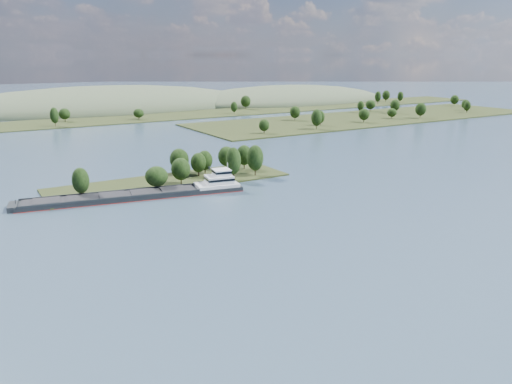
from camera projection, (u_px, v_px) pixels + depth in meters
ground at (242, 222)px, 159.17m from camera, size 1800.00×1800.00×0.00m
tree_island at (189, 171)px, 210.57m from camera, size 100.00×30.00×14.99m
right_bank at (374, 117)px, 422.50m from camera, size 320.00×90.00×15.73m
back_shoreline at (76, 122)px, 393.89m from camera, size 900.00×60.00×15.20m
hill_east at (287, 101)px, 577.72m from camera, size 260.00×140.00×36.00m
hill_west at (107, 108)px, 502.45m from camera, size 320.00×160.00×44.00m
cargo_barge at (149, 193)px, 187.44m from camera, size 84.34×25.28×11.35m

